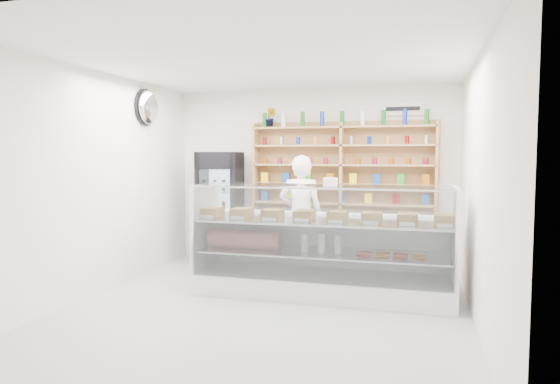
% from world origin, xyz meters
% --- Properties ---
extents(room, '(5.00, 5.00, 5.00)m').
position_xyz_m(room, '(0.00, 0.00, 1.40)').
color(room, '#AAAAAF').
rests_on(room, ground).
extents(display_counter, '(3.18, 0.95, 1.38)m').
position_xyz_m(display_counter, '(0.51, 0.71, 0.37)').
color(display_counter, white).
rests_on(display_counter, floor).
extents(shop_worker, '(0.67, 0.46, 1.76)m').
position_xyz_m(shop_worker, '(0.00, 1.69, 0.88)').
color(shop_worker, white).
rests_on(shop_worker, floor).
extents(drinks_cooler, '(0.72, 0.70, 1.80)m').
position_xyz_m(drinks_cooler, '(-1.42, 2.07, 0.90)').
color(drinks_cooler, black).
rests_on(drinks_cooler, floor).
extents(wall_shelving, '(2.84, 0.28, 1.33)m').
position_xyz_m(wall_shelving, '(0.50, 2.34, 1.59)').
color(wall_shelving, tan).
rests_on(wall_shelving, back_wall).
extents(potted_plant, '(0.18, 0.15, 0.31)m').
position_xyz_m(potted_plant, '(-0.65, 2.34, 2.35)').
color(potted_plant, '#1E6626').
rests_on(potted_plant, wall_shelving).
extents(security_mirror, '(0.15, 0.50, 0.50)m').
position_xyz_m(security_mirror, '(-2.17, 1.20, 2.45)').
color(security_mirror, silver).
rests_on(security_mirror, left_wall).
extents(wall_sign, '(0.62, 0.03, 0.20)m').
position_xyz_m(wall_sign, '(1.40, 2.47, 2.45)').
color(wall_sign, white).
rests_on(wall_sign, back_wall).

